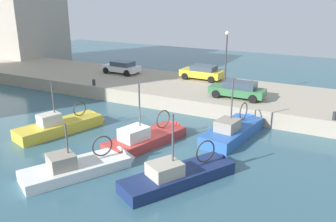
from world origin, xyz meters
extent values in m
plane|color=#386070|center=(0.00, 0.00, 0.00)|extent=(80.00, 80.00, 0.00)
cube|color=#ADA08C|center=(11.50, 0.00, 0.60)|extent=(9.00, 56.00, 1.20)
cube|color=gold|center=(-0.48, 6.82, 0.00)|extent=(6.24, 3.51, 1.51)
cone|color=gold|center=(2.70, 5.82, 0.00)|extent=(1.34, 1.81, 1.62)
cube|color=#B2A893|center=(-0.48, 6.82, 0.68)|extent=(5.97, 3.30, 0.08)
cube|color=beige|center=(-1.14, 7.02, 1.11)|extent=(1.66, 1.40, 0.78)
cylinder|color=#4C4C51|center=(-0.73, 6.90, 2.15)|extent=(0.10, 0.10, 2.95)
torus|color=#3F3833|center=(1.11, 6.32, 1.31)|extent=(1.02, 0.39, 1.05)
sphere|color=white|center=(-1.90, 8.30, 0.23)|extent=(0.32, 0.32, 0.32)
cube|color=white|center=(-4.62, 1.73, 0.00)|extent=(5.88, 4.43, 1.17)
cone|color=white|center=(-1.85, 0.21, 0.00)|extent=(1.64, 1.99, 1.77)
cube|color=#9E7A51|center=(-4.62, 1.73, 0.53)|extent=(5.61, 4.19, 0.08)
cube|color=gray|center=(-5.26, 2.08, 0.95)|extent=(1.75, 1.75, 0.76)
cylinder|color=#4C4C51|center=(-4.92, 1.90, 1.74)|extent=(0.10, 0.10, 2.42)
torus|color=#3F3833|center=(-3.24, 0.98, 1.23)|extent=(1.09, 0.65, 1.20)
sphere|color=white|center=(-5.58, 3.49, 0.18)|extent=(0.32, 0.32, 0.32)
cube|color=#2D60B7|center=(4.13, -4.10, 0.00)|extent=(5.95, 2.79, 1.56)
cone|color=#2D60B7|center=(7.31, -4.55, 0.00)|extent=(1.14, 1.92, 1.81)
cube|color=#896B4C|center=(4.13, -4.10, 0.70)|extent=(5.70, 2.59, 0.08)
cube|color=gray|center=(3.32, -3.99, 1.11)|extent=(1.70, 1.44, 0.74)
cylinder|color=#4C4C51|center=(3.78, -4.05, 2.40)|extent=(0.10, 0.10, 3.39)
torus|color=#3F3833|center=(5.72, -4.32, 1.43)|extent=(1.24, 0.25, 1.24)
sphere|color=white|center=(2.58, -2.77, 0.23)|extent=(0.32, 0.32, 0.32)
cube|color=navy|center=(-2.92, -3.51, 0.00)|extent=(6.24, 4.54, 1.28)
cone|color=navy|center=(0.08, -5.18, 0.00)|extent=(1.56, 1.82, 1.59)
cube|color=#B2A893|center=(-2.92, -3.51, 0.58)|extent=(5.96, 4.30, 0.08)
cube|color=#B7AD99|center=(-3.63, -3.12, 0.97)|extent=(2.00, 1.91, 0.71)
cylinder|color=#4C4C51|center=(-3.22, -3.34, 2.17)|extent=(0.10, 0.10, 3.19)
torus|color=#3F3833|center=(-1.41, -4.35, 1.31)|extent=(1.13, 0.68, 1.24)
sphere|color=white|center=(-4.06, -1.77, 0.19)|extent=(0.32, 0.32, 0.32)
cube|color=#BC3833|center=(0.50, 0.45, 0.00)|extent=(5.95, 3.44, 1.25)
cone|color=#BC3833|center=(3.54, -0.44, 0.00)|extent=(1.35, 1.92, 1.74)
cube|color=#896B4C|center=(0.50, 0.45, 0.56)|extent=(5.69, 3.23, 0.08)
cube|color=beige|center=(-0.44, 0.73, 1.00)|extent=(1.97, 1.66, 0.79)
cylinder|color=#4C4C51|center=(0.05, 0.58, 2.31)|extent=(0.10, 0.10, 3.50)
torus|color=#3F3833|center=(2.01, 0.01, 1.29)|extent=(1.21, 0.42, 1.24)
sphere|color=white|center=(-0.83, 1.95, 0.19)|extent=(0.32, 0.32, 0.32)
cube|color=gold|center=(14.07, 2.25, 1.79)|extent=(1.94, 4.10, 0.64)
cube|color=#384756|center=(14.06, 2.05, 2.34)|extent=(1.66, 2.32, 0.46)
cylinder|color=black|center=(13.22, 3.66, 1.52)|extent=(0.24, 0.65, 0.64)
cylinder|color=black|center=(15.02, 3.59, 1.52)|extent=(0.24, 0.65, 0.64)
cylinder|color=black|center=(13.12, 0.91, 1.52)|extent=(0.24, 0.65, 0.64)
cylinder|color=black|center=(14.92, 0.85, 1.52)|extent=(0.24, 0.65, 0.64)
cube|color=#387547|center=(9.42, -2.70, 1.76)|extent=(1.64, 4.38, 0.58)
cube|color=#384756|center=(9.42, -2.92, 2.30)|extent=(1.43, 2.46, 0.51)
cylinder|color=black|center=(8.62, -1.21, 1.52)|extent=(0.22, 0.64, 0.64)
cylinder|color=black|center=(10.23, -1.22, 1.52)|extent=(0.22, 0.64, 0.64)
cylinder|color=black|center=(8.60, -4.18, 1.52)|extent=(0.22, 0.64, 0.64)
cylinder|color=black|center=(10.21, -4.19, 1.52)|extent=(0.22, 0.64, 0.64)
cube|color=silver|center=(12.72, 10.70, 1.75)|extent=(1.89, 3.97, 0.55)
cube|color=#384756|center=(12.71, 10.50, 2.25)|extent=(1.62, 2.24, 0.46)
cylinder|color=black|center=(11.89, 12.06, 1.52)|extent=(0.24, 0.65, 0.64)
cylinder|color=black|center=(13.64, 12.00, 1.52)|extent=(0.24, 0.65, 0.64)
cylinder|color=black|center=(11.79, 9.40, 1.52)|extent=(0.24, 0.65, 0.64)
cylinder|color=black|center=(13.55, 9.34, 1.52)|extent=(0.24, 0.65, 0.64)
cylinder|color=#2D2D33|center=(7.35, -10.00, 1.48)|extent=(0.28, 0.28, 0.55)
cylinder|color=#2D2D33|center=(7.35, 10.00, 1.48)|extent=(0.28, 0.28, 0.55)
cylinder|color=#38383D|center=(13.00, -0.47, 3.45)|extent=(0.12, 0.12, 4.50)
sphere|color=#F2EACC|center=(13.00, -0.47, 5.85)|extent=(0.36, 0.36, 0.36)
cube|color=#B2A899|center=(17.16, 28.69, 7.63)|extent=(8.97, 6.42, 15.26)
camera|label=1|loc=(-17.54, -10.54, 9.26)|focal=38.31mm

